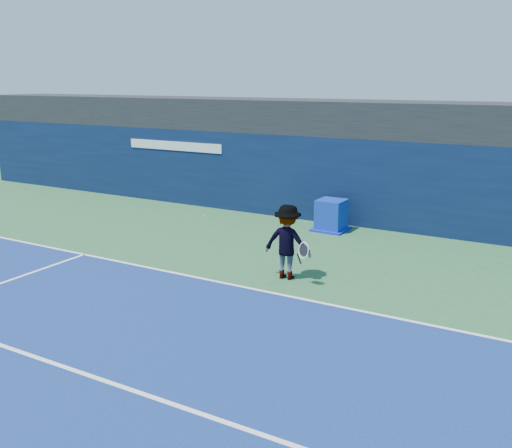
# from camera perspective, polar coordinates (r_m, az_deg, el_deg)

# --- Properties ---
(ground) EXTENTS (80.00, 80.00, 0.00)m
(ground) POSITION_cam_1_polar(r_m,az_deg,el_deg) (11.99, -10.40, -10.32)
(ground) COLOR #295C34
(ground) RESTS_ON ground
(baseline) EXTENTS (24.00, 0.10, 0.01)m
(baseline) POSITION_cam_1_polar(r_m,az_deg,el_deg) (14.22, -2.61, -6.04)
(baseline) COLOR white
(baseline) RESTS_ON ground
(service_line) EXTENTS (24.00, 0.10, 0.01)m
(service_line) POSITION_cam_1_polar(r_m,az_deg,el_deg) (10.71, -17.46, -13.88)
(service_line) COLOR white
(service_line) RESTS_ON ground
(stadium_band) EXTENTS (36.00, 3.00, 1.20)m
(stadium_band) POSITION_cam_1_polar(r_m,az_deg,el_deg) (21.05, 9.90, 10.43)
(stadium_band) COLOR black
(stadium_band) RESTS_ON back_wall_assembly
(back_wall_assembly) EXTENTS (36.00, 1.03, 3.00)m
(back_wall_assembly) POSITION_cam_1_polar(r_m,az_deg,el_deg) (20.37, 8.67, 4.40)
(back_wall_assembly) COLOR #0A1737
(back_wall_assembly) RESTS_ON ground
(equipment_cart) EXTENTS (1.12, 1.12, 1.05)m
(equipment_cart) POSITION_cam_1_polar(r_m,az_deg,el_deg) (19.27, 7.53, 0.77)
(equipment_cart) COLOR #0B299F
(equipment_cart) RESTS_ON ground
(tennis_player) EXTENTS (1.41, 0.81, 1.91)m
(tennis_player) POSITION_cam_1_polar(r_m,az_deg,el_deg) (14.41, 3.17, -1.80)
(tennis_player) COLOR silver
(tennis_player) RESTS_ON ground
(tennis_ball) EXTENTS (0.06, 0.06, 0.06)m
(tennis_ball) POSITION_cam_1_polar(r_m,az_deg,el_deg) (16.73, -5.15, 0.79)
(tennis_ball) COLOR #CCD017
(tennis_ball) RESTS_ON ground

